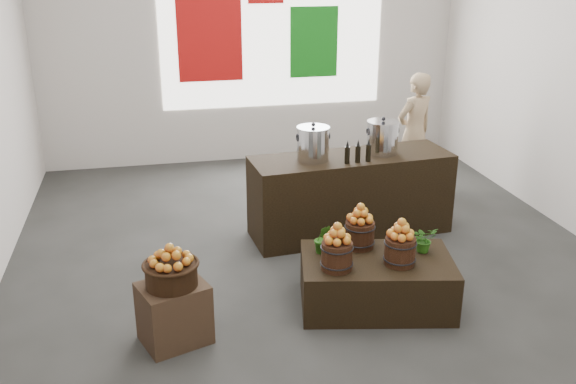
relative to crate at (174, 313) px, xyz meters
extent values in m
plane|color=#353533|center=(1.42, 1.14, -0.25)|extent=(7.00, 7.00, 0.00)
cube|color=beige|center=(1.42, 4.64, 1.75)|extent=(6.00, 0.04, 4.00)
cube|color=white|center=(1.72, 4.62, 1.75)|extent=(3.20, 0.02, 2.40)
cube|color=#B70F0E|center=(0.82, 4.61, 1.65)|extent=(0.90, 0.04, 1.40)
cube|color=#116F15|center=(2.32, 4.61, 1.45)|extent=(0.70, 0.04, 1.00)
cube|color=#483321|center=(0.00, 0.00, 0.00)|extent=(0.61, 0.56, 0.50)
cylinder|color=black|center=(0.00, 0.00, 0.34)|extent=(0.40, 0.40, 0.18)
cube|color=black|center=(1.76, 0.19, -0.03)|extent=(1.44, 1.05, 0.45)
cylinder|color=#35190E|center=(1.36, 0.09, 0.32)|extent=(0.26, 0.26, 0.24)
cylinder|color=#35190E|center=(1.91, 0.06, 0.32)|extent=(0.26, 0.26, 0.24)
cylinder|color=#35190E|center=(1.68, 0.45, 0.32)|extent=(0.26, 0.26, 0.24)
imported|color=#215612|center=(2.20, 0.24, 0.32)|extent=(0.24, 0.21, 0.24)
imported|color=#215612|center=(1.33, 0.41, 0.33)|extent=(0.17, 0.15, 0.27)
cube|color=black|center=(2.01, 1.73, 0.19)|extent=(2.22, 0.88, 0.89)
cylinder|color=silver|center=(1.56, 1.69, 0.80)|extent=(0.34, 0.34, 0.34)
cylinder|color=silver|center=(2.35, 1.76, 0.80)|extent=(0.34, 0.34, 0.34)
imported|color=tan|center=(3.22, 2.91, 0.51)|extent=(0.65, 0.54, 1.53)
camera|label=1|loc=(-0.06, -4.50, 2.70)|focal=40.00mm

